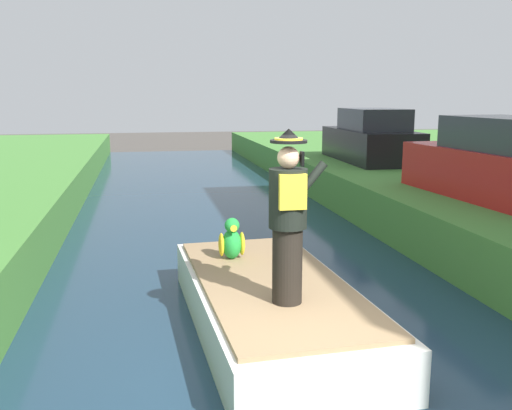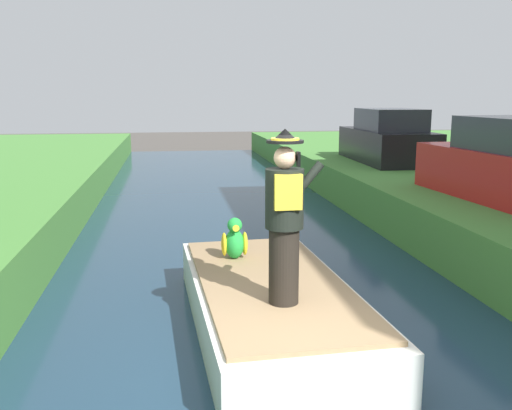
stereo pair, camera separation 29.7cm
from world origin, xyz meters
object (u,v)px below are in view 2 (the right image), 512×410
Objects in this scene: parrot_plush at (235,241)px; boat at (271,304)px; parked_car_dark at (387,140)px; person_pirate at (284,218)px.

boat is at bearing -71.66° from parrot_plush.
parrot_plush is at bearing 108.34° from boat.
parked_car_dark reaches higher than parrot_plush.
parrot_plush is (-0.33, 1.74, -0.68)m from person_pirate.
parrot_plush is at bearing -123.38° from parked_car_dark.
parrot_plush is (-0.32, 0.98, 0.55)m from boat.
parrot_plush is 0.14× the size of parked_car_dark.
parrot_plush reaches higher than boat.
boat is 2.31× the size of person_pirate.
person_pirate is 1.90m from parrot_plush.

